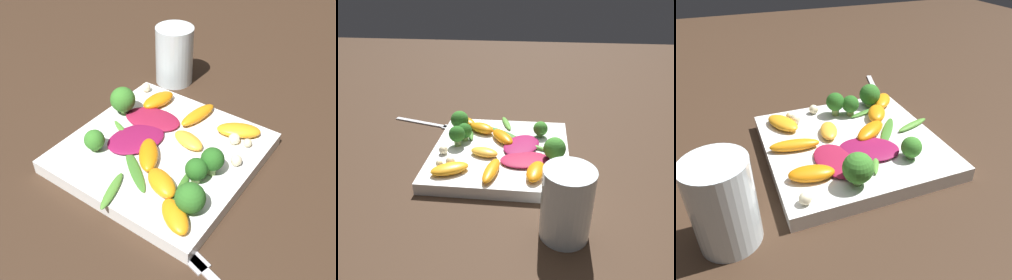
% 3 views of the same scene
% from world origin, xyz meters
% --- Properties ---
extents(ground_plane, '(2.40, 2.40, 0.00)m').
position_xyz_m(ground_plane, '(0.00, 0.00, 0.00)').
color(ground_plane, '#382619').
extents(plate, '(0.28, 0.28, 0.02)m').
position_xyz_m(plate, '(0.00, 0.00, 0.01)').
color(plate, white).
rests_on(plate, ground_plane).
extents(drinking_glass, '(0.08, 0.08, 0.12)m').
position_xyz_m(drinking_glass, '(0.21, 0.12, 0.06)').
color(drinking_glass, silver).
rests_on(drinking_glass, ground_plane).
extents(radicchio_leaf_0, '(0.08, 0.11, 0.01)m').
position_xyz_m(radicchio_leaf_0, '(0.05, 0.05, 0.03)').
color(radicchio_leaf_0, maroon).
rests_on(radicchio_leaf_0, plate).
extents(radicchio_leaf_1, '(0.12, 0.10, 0.01)m').
position_xyz_m(radicchio_leaf_1, '(-0.01, 0.04, 0.03)').
color(radicchio_leaf_1, maroon).
rests_on(radicchio_leaf_1, plate).
extents(orange_segment_0, '(0.08, 0.07, 0.02)m').
position_xyz_m(orange_segment_0, '(-0.03, 0.00, 0.03)').
color(orange_segment_0, orange).
rests_on(orange_segment_0, plate).
extents(orange_segment_1, '(0.07, 0.04, 0.02)m').
position_xyz_m(orange_segment_1, '(0.09, 0.07, 0.03)').
color(orange_segment_1, orange).
rests_on(orange_segment_1, plate).
extents(orange_segment_2, '(0.04, 0.06, 0.02)m').
position_xyz_m(orange_segment_2, '(0.03, -0.03, 0.03)').
color(orange_segment_2, '#FCAD33').
rests_on(orange_segment_2, plate).
extents(orange_segment_3, '(0.06, 0.08, 0.02)m').
position_xyz_m(orange_segment_3, '(0.10, -0.08, 0.03)').
color(orange_segment_3, orange).
rests_on(orange_segment_3, plate).
extents(orange_segment_4, '(0.06, 0.07, 0.02)m').
position_xyz_m(orange_segment_4, '(-0.11, -0.10, 0.03)').
color(orange_segment_4, orange).
rests_on(orange_segment_4, plate).
extents(orange_segment_5, '(0.06, 0.07, 0.02)m').
position_xyz_m(orange_segment_5, '(-0.07, -0.05, 0.03)').
color(orange_segment_5, orange).
rests_on(orange_segment_5, plate).
extents(orange_segment_6, '(0.08, 0.04, 0.02)m').
position_xyz_m(orange_segment_6, '(0.10, -0.01, 0.03)').
color(orange_segment_6, orange).
rests_on(orange_segment_6, plate).
extents(broccoli_floret_0, '(0.03, 0.03, 0.04)m').
position_xyz_m(broccoli_floret_0, '(-0.03, -0.08, 0.05)').
color(broccoli_floret_0, '#84AD5B').
rests_on(broccoli_floret_0, plate).
extents(broccoli_floret_1, '(0.04, 0.04, 0.05)m').
position_xyz_m(broccoli_floret_1, '(0.04, 0.11, 0.05)').
color(broccoli_floret_1, '#7A9E51').
rests_on(broccoli_floret_1, plate).
extents(broccoli_floret_2, '(0.03, 0.03, 0.04)m').
position_xyz_m(broccoli_floret_2, '(-0.06, 0.08, 0.04)').
color(broccoli_floret_2, '#84AD5B').
rests_on(broccoli_floret_2, plate).
extents(broccoli_floret_3, '(0.03, 0.03, 0.04)m').
position_xyz_m(broccoli_floret_3, '(-0.01, -0.09, 0.05)').
color(broccoli_floret_3, '#7A9E51').
rests_on(broccoli_floret_3, plate).
extents(broccoli_floret_4, '(0.04, 0.04, 0.04)m').
position_xyz_m(broccoli_floret_4, '(-0.08, -0.10, 0.05)').
color(broccoli_floret_4, '#84AD5B').
rests_on(broccoli_floret_4, plate).
extents(arugula_sprig_0, '(0.07, 0.09, 0.01)m').
position_xyz_m(arugula_sprig_0, '(-0.07, -0.00, 0.03)').
color(arugula_sprig_0, '#3D7528').
rests_on(arugula_sprig_0, plate).
extents(arugula_sprig_1, '(0.07, 0.04, 0.01)m').
position_xyz_m(arugula_sprig_1, '(-0.12, 0.00, 0.03)').
color(arugula_sprig_1, '#518E33').
rests_on(arugula_sprig_1, plate).
extents(arugula_sprig_2, '(0.08, 0.03, 0.01)m').
position_xyz_m(arugula_sprig_2, '(-0.06, -0.08, 0.03)').
color(arugula_sprig_2, '#3D7528').
rests_on(arugula_sprig_2, plate).
extents(arugula_sprig_3, '(0.04, 0.07, 0.01)m').
position_xyz_m(arugula_sprig_3, '(-0.01, 0.07, 0.03)').
color(arugula_sprig_3, '#518E33').
rests_on(arugula_sprig_3, plate).
extents(macadamia_nut_0, '(0.02, 0.02, 0.02)m').
position_xyz_m(macadamia_nut_0, '(0.11, 0.12, 0.03)').
color(macadamia_nut_0, beige).
rests_on(macadamia_nut_0, plate).
extents(macadamia_nut_1, '(0.02, 0.02, 0.02)m').
position_xyz_m(macadamia_nut_1, '(0.07, -0.09, 0.03)').
color(macadamia_nut_1, beige).
rests_on(macadamia_nut_1, plate).
extents(macadamia_nut_2, '(0.02, 0.02, 0.02)m').
position_xyz_m(macadamia_nut_2, '(0.03, -0.11, 0.03)').
color(macadamia_nut_2, beige).
rests_on(macadamia_nut_2, plate).
extents(macadamia_nut_3, '(0.01, 0.01, 0.01)m').
position_xyz_m(macadamia_nut_3, '(0.08, -0.11, 0.03)').
color(macadamia_nut_3, beige).
rests_on(macadamia_nut_3, plate).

